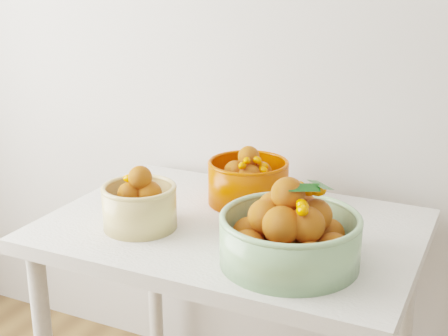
{
  "coord_description": "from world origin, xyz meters",
  "views": [
    {
      "loc": [
        0.23,
        0.18,
        1.42
      ],
      "look_at": [
        -0.43,
        1.56,
        0.92
      ],
      "focal_mm": 50.0,
      "sensor_mm": 36.0,
      "label": 1
    }
  ],
  "objects_px": {
    "bowl_orange": "(248,180)",
    "bowl_green": "(290,234)",
    "bowl_cream": "(140,205)",
    "table": "(232,256)"
  },
  "relations": [
    {
      "from": "bowl_orange",
      "to": "bowl_green",
      "type": "bearing_deg",
      "value": -52.76
    },
    {
      "from": "bowl_cream",
      "to": "bowl_orange",
      "type": "bearing_deg",
      "value": 57.34
    },
    {
      "from": "bowl_green",
      "to": "bowl_orange",
      "type": "relative_size",
      "value": 1.4
    },
    {
      "from": "table",
      "to": "bowl_orange",
      "type": "xyz_separation_m",
      "value": [
        -0.03,
        0.17,
        0.16
      ]
    },
    {
      "from": "bowl_green",
      "to": "table",
      "type": "bearing_deg",
      "value": 144.77
    },
    {
      "from": "bowl_orange",
      "to": "table",
      "type": "bearing_deg",
      "value": -81.06
    },
    {
      "from": "bowl_cream",
      "to": "bowl_green",
      "type": "xyz_separation_m",
      "value": [
        0.43,
        -0.03,
        0.01
      ]
    },
    {
      "from": "table",
      "to": "bowl_cream",
      "type": "height_order",
      "value": "bowl_cream"
    },
    {
      "from": "table",
      "to": "bowl_cream",
      "type": "distance_m",
      "value": 0.29
    },
    {
      "from": "bowl_cream",
      "to": "bowl_green",
      "type": "relative_size",
      "value": 0.64
    }
  ]
}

